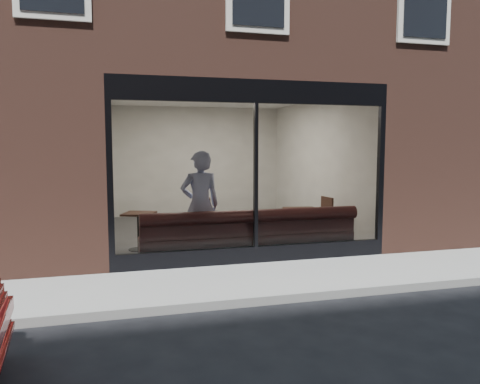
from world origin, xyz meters
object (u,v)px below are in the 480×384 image
object	(u,v)px
cafe_table_right	(301,210)
cafe_chair_right	(319,229)
cafe_chair_left	(200,229)
person	(200,205)
cafe_table_left	(139,214)
banquette	(249,246)

from	to	relation	value
cafe_table_right	cafe_chair_right	bearing A→B (deg)	29.17
cafe_table_right	cafe_chair_left	distance (m)	2.27
person	cafe_table_left	distance (m)	1.44
cafe_table_left	cafe_chair_right	bearing A→B (deg)	-0.14
cafe_table_right	cafe_chair_right	size ratio (longest dim) A/B	1.47
cafe_table_right	banquette	bearing A→B (deg)	-149.26
banquette	cafe_table_right	bearing A→B (deg)	30.74
cafe_table_left	cafe_chair_right	distance (m)	3.89
banquette	cafe_chair_left	distance (m)	1.91
cafe_table_left	cafe_table_right	xyz separation A→B (m)	(3.30, -0.32, 0.00)
person	cafe_chair_left	world-z (taller)	person
cafe_table_left	cafe_chair_left	size ratio (longest dim) A/B	1.32
cafe_chair_left	cafe_chair_right	xyz separation A→B (m)	(2.52, -0.69, 0.00)
cafe_table_left	cafe_chair_left	world-z (taller)	cafe_table_left
person	cafe_table_left	xyz separation A→B (m)	(-1.05, 0.96, -0.25)
banquette	person	world-z (taller)	person
banquette	cafe_table_right	size ratio (longest dim) A/B	5.96
banquette	cafe_table_right	xyz separation A→B (m)	(1.37, 0.82, 0.52)
banquette	person	size ratio (longest dim) A/B	2.02
cafe_table_right	cafe_chair_right	xyz separation A→B (m)	(0.55, 0.31, -0.50)
person	cafe_table_left	world-z (taller)	person
cafe_table_right	cafe_chair_left	xyz separation A→B (m)	(-1.97, 1.00, -0.50)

